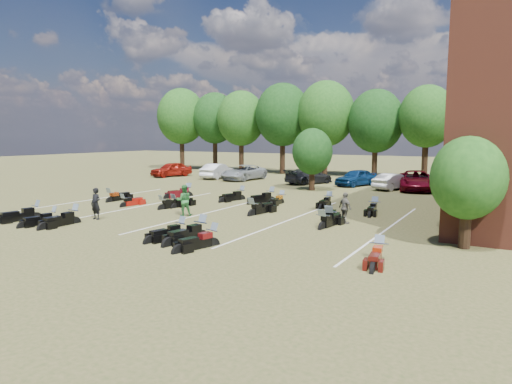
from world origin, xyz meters
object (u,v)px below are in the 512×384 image
Objects in this scene: person_green at (184,200)px; motorcycle_7 at (124,207)px; motorcycle_3 at (201,238)px; car_0 at (171,169)px; car_4 at (356,178)px; motorcycle_0 at (53,223)px; person_black at (96,204)px; motorcycle_14 at (189,196)px; person_grey at (345,208)px.

person_green is 0.83× the size of motorcycle_7.
motorcycle_3 is (4.10, -3.99, -0.85)m from person_green.
car_4 is (19.85, 0.98, -0.04)m from car_0.
car_0 is 25.86m from motorcycle_0.
motorcycle_0 is at bearing 103.21° from motorcycle_7.
motorcycle_3 is at bearing 14.69° from motorcycle_0.
car_0 is 20.65m from motorcycle_7.
motorcycle_0 is 1.02× the size of motorcycle_7.
person_green is (3.30, 3.16, 0.02)m from person_black.
motorcycle_14 reaches higher than motorcycle_0.
motorcycle_14 is (-8.46, -12.59, -0.73)m from car_4.
car_0 is 2.15× the size of motorcycle_0.
motorcycle_0 is (-12.80, -7.12, -0.79)m from person_grey.
motorcycle_14 is (-1.47, 9.63, -0.83)m from person_black.
motorcycle_0 is (-4.40, -4.93, -0.85)m from person_green.
car_0 is at bearing 120.77° from person_black.
person_green reaches higher than motorcycle_3.
motorcycle_14 is at bearing -88.93° from motorcycle_7.
motorcycle_3 is 1.05× the size of motorcycle_14.
motorcycle_3 reaches higher than motorcycle_14.
person_grey reaches higher than motorcycle_7.
motorcycle_7 is (-0.78, 5.54, 0.00)m from motorcycle_0.
person_grey is at bearing 0.06° from motorcycle_14.
car_4 is at bearing -142.85° from person_green.
person_black is 1.05× the size of person_grey.
person_black is at bearing -42.88° from car_0.
car_4 is 15.19m from motorcycle_14.
car_4 is at bearing 18.76° from car_0.
car_4 is at bearing 79.74° from motorcycle_0.
motorcycle_3 is 10.36m from motorcycle_7.
person_green is at bearing -32.28° from car_0.
car_0 is 1.05× the size of car_4.
motorcycle_0 is at bearing -70.06° from motorcycle_14.
person_black is at bearing -63.22° from motorcycle_14.
car_4 is 17.53m from person_grey.
motorcycle_0 is at bearing 6.33° from person_green.
car_0 is 2.71× the size of person_black.
motorcycle_3 is (0.41, -23.06, -0.73)m from car_4.
person_black is 0.69× the size of motorcycle_14.
motorcycle_7 is (10.97, -17.48, -0.77)m from car_0.
person_grey is 0.77× the size of motorcycle_7.
person_black reaches higher than car_0.
motorcycle_14 is (11.39, -11.62, -0.77)m from car_0.
car_4 is at bearing -110.53° from motorcycle_7.
car_0 is at bearing 125.42° from motorcycle_0.
car_4 reaches higher than motorcycle_14.
person_black reaches higher than motorcycle_3.
person_green reaches higher than motorcycle_7.
car_4 is 2.05× the size of motorcycle_0.
motorcycle_14 is at bearing -95.51° from person_green.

